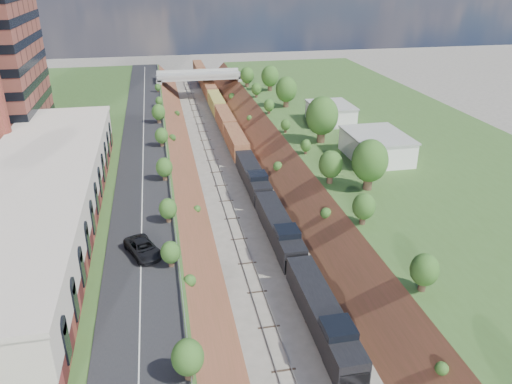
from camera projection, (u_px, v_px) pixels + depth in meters
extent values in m
cube|color=#375623|center=(38.00, 179.00, 83.43)|extent=(44.00, 180.00, 5.00)
cube|color=#375623|center=(403.00, 152.00, 95.22)|extent=(44.00, 180.00, 5.00)
cube|color=brown|center=(172.00, 182.00, 88.39)|extent=(10.00, 180.00, 10.00)
cube|color=brown|center=(292.00, 173.00, 92.32)|extent=(10.00, 180.00, 10.00)
cube|color=gray|center=(219.00, 178.00, 89.86)|extent=(1.58, 180.00, 0.18)
cube|color=gray|center=(247.00, 176.00, 90.78)|extent=(1.58, 180.00, 0.18)
cube|color=black|center=(143.00, 157.00, 85.51)|extent=(8.00, 180.00, 0.10)
cube|color=#99999E|center=(167.00, 153.00, 86.03)|extent=(0.06, 171.00, 0.30)
cube|color=maroon|center=(41.00, 216.00, 63.19)|extent=(14.00, 62.00, 2.20)
cube|color=#BFB3A4|center=(36.00, 192.00, 61.85)|extent=(14.00, 62.00, 4.30)
cube|color=#BFB3A4|center=(32.00, 174.00, 60.86)|extent=(14.30, 62.30, 0.50)
cube|color=gray|center=(159.00, 88.00, 142.40)|extent=(1.50, 8.00, 6.20)
cube|color=gray|center=(239.00, 85.00, 146.50)|extent=(1.50, 8.00, 6.20)
cube|color=gray|center=(199.00, 76.00, 143.17)|extent=(24.00, 8.00, 1.00)
cube|color=gray|center=(200.00, 76.00, 139.27)|extent=(24.00, 0.30, 0.80)
cube|color=gray|center=(198.00, 71.00, 146.41)|extent=(24.00, 0.30, 0.80)
cube|color=silver|center=(376.00, 147.00, 84.52)|extent=(9.00, 12.00, 4.00)
cube|color=silver|center=(331.00, 114.00, 104.16)|extent=(8.00, 10.00, 3.60)
cylinder|color=#473323|center=(368.00, 181.00, 72.92)|extent=(1.30, 1.30, 2.62)
ellipsoid|color=#2D511C|center=(370.00, 161.00, 71.62)|extent=(5.25, 5.25, 6.30)
cylinder|color=#473323|center=(177.00, 285.00, 50.21)|extent=(0.66, 0.66, 1.22)
ellipsoid|color=#2D511C|center=(176.00, 273.00, 49.60)|extent=(2.45, 2.45, 2.94)
cube|color=black|center=(341.00, 370.00, 46.68)|extent=(2.40, 4.00, 0.90)
cube|color=black|center=(322.00, 314.00, 51.25)|extent=(2.99, 17.97, 2.89)
cube|color=black|center=(348.00, 371.00, 44.79)|extent=(2.76, 3.00, 1.80)
cube|color=silver|center=(349.00, 362.00, 44.37)|extent=(2.76, 3.00, 0.15)
cube|color=black|center=(338.00, 329.00, 46.52)|extent=(2.94, 3.10, 0.90)
cube|color=black|center=(279.00, 227.00, 68.19)|extent=(2.99, 17.97, 2.89)
cube|color=black|center=(252.00, 176.00, 85.13)|extent=(2.99, 17.97, 2.89)
cube|color=brown|center=(212.00, 95.00, 136.70)|extent=(2.99, 95.85, 3.59)
imported|color=black|center=(143.00, 248.00, 56.22)|extent=(4.86, 6.61, 1.67)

